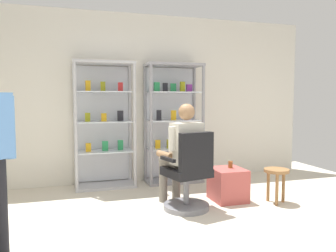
% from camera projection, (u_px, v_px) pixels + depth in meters
% --- Properties ---
extents(back_wall, '(6.00, 0.10, 2.70)m').
position_uv_depth(back_wall, '(136.00, 98.00, 5.45)').
color(back_wall, silver).
rests_on(back_wall, ground).
extents(display_cabinet_left, '(0.90, 0.45, 1.90)m').
position_uv_depth(display_cabinet_left, '(104.00, 124.00, 5.10)').
color(display_cabinet_left, '#B7B7BC').
rests_on(display_cabinet_left, ground).
extents(display_cabinet_right, '(0.90, 0.45, 1.90)m').
position_uv_depth(display_cabinet_right, '(173.00, 122.00, 5.42)').
color(display_cabinet_right, gray).
rests_on(display_cabinet_right, ground).
extents(office_chair, '(0.61, 0.58, 0.96)m').
position_uv_depth(office_chair, '(189.00, 178.00, 4.01)').
color(office_chair, slate).
rests_on(office_chair, ground).
extents(seated_shopkeeper, '(0.55, 0.61, 1.29)m').
position_uv_depth(seated_shopkeeper, '(182.00, 150.00, 4.13)').
color(seated_shopkeeper, slate).
rests_on(seated_shopkeeper, ground).
extents(storage_crate, '(0.41, 0.45, 0.43)m').
position_uv_depth(storage_crate, '(228.00, 184.00, 4.42)').
color(storage_crate, '#B24C47').
rests_on(storage_crate, ground).
extents(tea_glass, '(0.06, 0.06, 0.09)m').
position_uv_depth(tea_glass, '(230.00, 164.00, 4.45)').
color(tea_glass, brown).
rests_on(tea_glass, storage_crate).
extents(wooden_stool, '(0.32, 0.32, 0.44)m').
position_uv_depth(wooden_stool, '(276.00, 176.00, 4.30)').
color(wooden_stool, olive).
rests_on(wooden_stool, ground).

